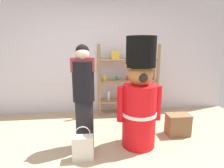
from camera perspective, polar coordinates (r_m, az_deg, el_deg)
back_wall at (r=4.29m, az=-5.43°, el=8.50°), size 6.40×0.12×2.60m
merchandise_shelf at (r=4.21m, az=4.91°, el=1.76°), size 1.36×0.35×1.58m
teddy_bear_guard at (r=2.81m, az=8.57°, el=-4.28°), size 0.69×0.53×1.69m
person_shopper at (r=2.74m, az=-8.78°, el=-3.79°), size 0.33×0.32×1.57m
shopping_bag at (r=2.70m, az=-9.02°, el=-18.92°), size 0.29×0.14×0.49m
display_crate at (r=3.50m, az=19.83°, el=-11.78°), size 0.41×0.27×0.38m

